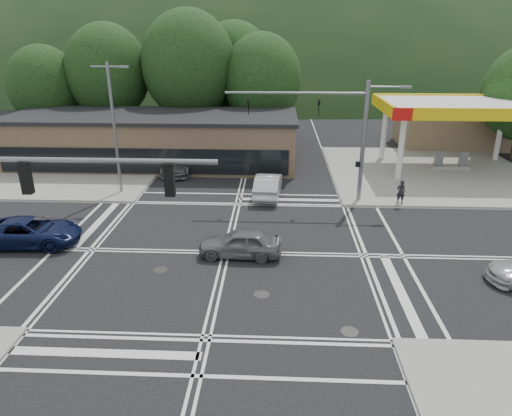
{
  "coord_description": "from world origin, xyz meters",
  "views": [
    {
      "loc": [
        2.56,
        -21.36,
        10.87
      ],
      "look_at": [
        1.43,
        2.93,
        1.4
      ],
      "focal_mm": 32.0,
      "sensor_mm": 36.0,
      "label": 1
    }
  ],
  "objects_px": {
    "car_northbound": "(178,162)",
    "car_blue_west": "(29,232)",
    "car_queue_a": "(268,185)",
    "pedestrian": "(401,192)",
    "car_queue_b": "(260,151)",
    "car_grey_center": "(240,243)"
  },
  "relations": [
    {
      "from": "car_queue_a",
      "to": "pedestrian",
      "type": "bearing_deg",
      "value": 174.33
    },
    {
      "from": "car_blue_west",
      "to": "car_northbound",
      "type": "xyz_separation_m",
      "value": [
        5.21,
        14.02,
        0.06
      ]
    },
    {
      "from": "car_northbound",
      "to": "pedestrian",
      "type": "height_order",
      "value": "pedestrian"
    },
    {
      "from": "car_queue_a",
      "to": "car_northbound",
      "type": "distance_m",
      "value": 9.31
    },
    {
      "from": "car_grey_center",
      "to": "car_queue_a",
      "type": "distance_m",
      "value": 9.38
    },
    {
      "from": "car_grey_center",
      "to": "car_queue_b",
      "type": "bearing_deg",
      "value": -178.23
    },
    {
      "from": "car_queue_b",
      "to": "car_blue_west",
      "type": "bearing_deg",
      "value": 53.9
    },
    {
      "from": "car_queue_a",
      "to": "pedestrian",
      "type": "height_order",
      "value": "pedestrian"
    },
    {
      "from": "car_blue_west",
      "to": "car_queue_a",
      "type": "height_order",
      "value": "car_queue_a"
    },
    {
      "from": "car_grey_center",
      "to": "car_queue_a",
      "type": "relative_size",
      "value": 0.88
    },
    {
      "from": "car_blue_west",
      "to": "car_queue_b",
      "type": "relative_size",
      "value": 1.35
    },
    {
      "from": "pedestrian",
      "to": "car_northbound",
      "type": "bearing_deg",
      "value": -26.34
    },
    {
      "from": "car_grey_center",
      "to": "car_northbound",
      "type": "relative_size",
      "value": 0.76
    },
    {
      "from": "car_grey_center",
      "to": "car_blue_west",
      "type": "bearing_deg",
      "value": -91.53
    },
    {
      "from": "car_queue_a",
      "to": "car_northbound",
      "type": "relative_size",
      "value": 0.87
    },
    {
      "from": "car_grey_center",
      "to": "pedestrian",
      "type": "bearing_deg",
      "value": 130.31
    },
    {
      "from": "car_queue_b",
      "to": "pedestrian",
      "type": "relative_size",
      "value": 2.52
    },
    {
      "from": "car_queue_a",
      "to": "pedestrian",
      "type": "distance_m",
      "value": 8.94
    },
    {
      "from": "car_blue_west",
      "to": "car_queue_a",
      "type": "distance_m",
      "value": 15.29
    },
    {
      "from": "car_northbound",
      "to": "car_blue_west",
      "type": "bearing_deg",
      "value": -113.33
    },
    {
      "from": "car_blue_west",
      "to": "car_northbound",
      "type": "bearing_deg",
      "value": -23.88
    },
    {
      "from": "pedestrian",
      "to": "car_blue_west",
      "type": "bearing_deg",
      "value": 14.97
    }
  ]
}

